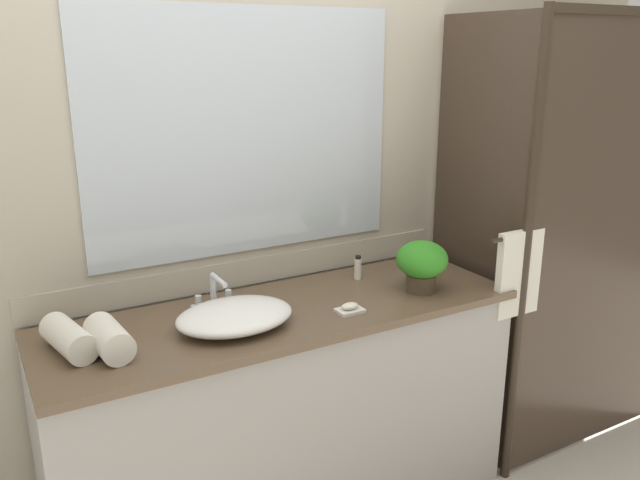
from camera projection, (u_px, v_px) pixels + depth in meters
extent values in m
cube|color=#B2A893|center=(245.00, 188.00, 2.58)|extent=(4.40, 0.05, 2.60)
cube|color=#B2A893|center=(251.00, 271.00, 2.66)|extent=(1.80, 0.01, 0.11)
cube|color=silver|center=(246.00, 133.00, 2.49)|extent=(1.27, 0.01, 0.94)
cube|color=#9E9993|center=(286.00, 418.00, 2.55)|extent=(1.80, 0.56, 0.87)
cube|color=brown|center=(285.00, 313.00, 2.41)|extent=(1.80, 0.58, 0.03)
cylinder|color=#2D2319|center=(525.00, 264.00, 2.61)|extent=(0.04, 0.04, 2.00)
cube|color=#2D2319|center=(637.00, 11.00, 2.57)|extent=(1.00, 0.04, 0.04)
cube|color=#382B21|center=(606.00, 246.00, 2.84)|extent=(0.96, 0.01, 1.96)
cube|color=#382B21|center=(476.00, 246.00, 2.85)|extent=(0.01, 0.57, 1.96)
cylinder|color=#2D2319|center=(522.00, 236.00, 2.57)|extent=(0.32, 0.02, 0.02)
cube|color=silver|center=(518.00, 273.00, 2.62)|extent=(0.22, 0.04, 0.36)
ellipsoid|color=white|center=(235.00, 316.00, 2.25)|extent=(0.42, 0.32, 0.08)
cube|color=silver|center=(214.00, 305.00, 2.43)|extent=(0.17, 0.04, 0.02)
cylinder|color=silver|center=(213.00, 289.00, 2.41)|extent=(0.02, 0.02, 0.11)
cylinder|color=silver|center=(219.00, 280.00, 2.34)|extent=(0.02, 0.13, 0.02)
cylinder|color=silver|center=(198.00, 301.00, 2.39)|extent=(0.02, 0.02, 0.04)
cylinder|color=silver|center=(228.00, 295.00, 2.45)|extent=(0.02, 0.02, 0.04)
cylinder|color=#473828|center=(421.00, 283.00, 2.59)|extent=(0.12, 0.12, 0.07)
ellipsoid|color=#2F8321|center=(422.00, 259.00, 2.56)|extent=(0.21, 0.21, 0.15)
cube|color=silver|center=(350.00, 311.00, 2.39)|extent=(0.10, 0.07, 0.01)
ellipsoid|color=silver|center=(350.00, 306.00, 2.38)|extent=(0.07, 0.04, 0.02)
cylinder|color=#4C7056|center=(408.00, 264.00, 2.83)|extent=(0.03, 0.03, 0.06)
cylinder|color=black|center=(409.00, 255.00, 2.82)|extent=(0.02, 0.02, 0.01)
cylinder|color=silver|center=(358.00, 269.00, 2.72)|extent=(0.03, 0.03, 0.09)
cylinder|color=black|center=(358.00, 257.00, 2.71)|extent=(0.02, 0.02, 0.01)
cylinder|color=silver|center=(69.00, 338.00, 2.06)|extent=(0.15, 0.26, 0.10)
cylinder|color=silver|center=(109.00, 338.00, 2.05)|extent=(0.13, 0.22, 0.11)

